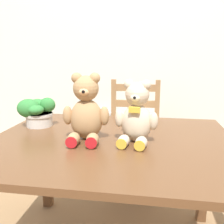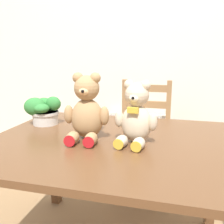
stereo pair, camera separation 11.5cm
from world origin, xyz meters
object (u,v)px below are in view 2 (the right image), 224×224
object	(u,v)px
wooden_chair_behind	(143,136)
potted_plant	(43,110)
teddy_bear_left	(87,111)
teddy_bear_right	(136,116)

from	to	relation	value
wooden_chair_behind	potted_plant	bearing A→B (deg)	53.03
wooden_chair_behind	teddy_bear_left	distance (m)	0.97
teddy_bear_left	potted_plant	size ratio (longest dim) A/B	1.55
teddy_bear_left	potted_plant	xyz separation A→B (m)	(-0.34, 0.18, -0.05)
potted_plant	teddy_bear_left	bearing A→B (deg)	-27.73
wooden_chair_behind	potted_plant	world-z (taller)	wooden_chair_behind
teddy_bear_left	potted_plant	bearing A→B (deg)	-32.28
teddy_bear_right	potted_plant	world-z (taller)	teddy_bear_right
wooden_chair_behind	potted_plant	size ratio (longest dim) A/B	4.31
wooden_chair_behind	potted_plant	xyz separation A→B (m)	(-0.52, -0.69, 0.34)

